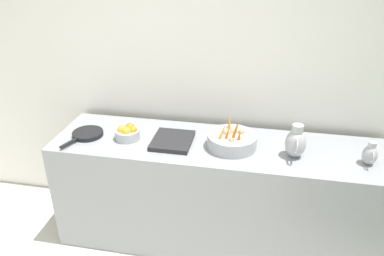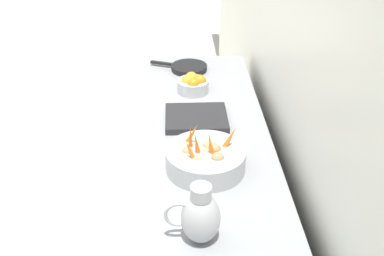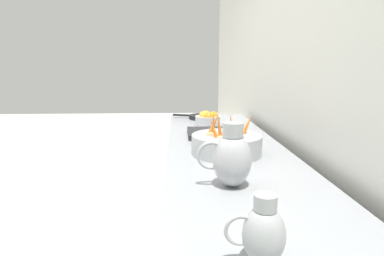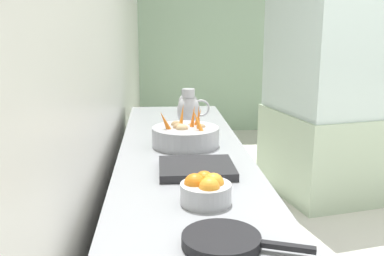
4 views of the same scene
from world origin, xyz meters
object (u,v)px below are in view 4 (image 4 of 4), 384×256
Objects in this scene: metal_pitcher_tall at (189,110)px; metal_pitcher_short at (185,102)px; orange_bowl at (206,190)px; glass_block_booth at (340,91)px; vegetable_colander at (186,136)px; skillet_on_counter at (223,241)px.

metal_pitcher_tall reaches higher than metal_pitcher_short.
orange_bowl is 0.10× the size of glass_block_booth.
vegetable_colander reaches higher than metal_pitcher_short.
vegetable_colander is 2.13× the size of metal_pitcher_short.
glass_block_booth reaches higher than metal_pitcher_tall.
vegetable_colander reaches higher than orange_bowl.
skillet_on_counter is (0.02, -0.34, -0.04)m from orange_bowl.
metal_pitcher_short is 0.45× the size of skillet_on_counter.
metal_pitcher_tall is 0.51m from metal_pitcher_short.
metal_pitcher_tall is at bearing -90.92° from metal_pitcher_short.
vegetable_colander is at bearing 91.65° from orange_bowl.
orange_bowl is 1.11× the size of metal_pitcher_short.
glass_block_booth is (1.56, 1.63, -0.01)m from vegetable_colander.
metal_pitcher_tall is at bearing -141.98° from glass_block_booth.
skillet_on_counter is at bearing -90.40° from metal_pitcher_tall.
orange_bowl is at bearing -88.35° from vegetable_colander.
metal_pitcher_tall is at bearing 88.73° from orange_bowl.
skillet_on_counter is (-0.02, -2.12, -0.06)m from metal_pitcher_short.
metal_pitcher_tall reaches higher than vegetable_colander.
metal_pitcher_short is (0.01, 0.50, -0.04)m from metal_pitcher_tall.
vegetable_colander reaches higher than skillet_on_counter.
metal_pitcher_short is 2.12m from skillet_on_counter.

